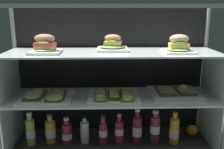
% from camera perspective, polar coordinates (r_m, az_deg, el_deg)
% --- Properties ---
extents(ground_plane, '(6.00, 6.00, 0.02)m').
position_cam_1_polar(ground_plane, '(1.89, 0.00, -15.99)').
color(ground_plane, '#454544').
rests_on(ground_plane, ground).
extents(case_base_deck, '(1.43, 0.45, 0.03)m').
position_cam_1_polar(case_base_deck, '(1.88, 0.00, -15.30)').
color(case_base_deck, '#353233').
rests_on(case_base_deck, ground).
extents(case_frame, '(1.43, 0.45, 0.98)m').
position_cam_1_polar(case_frame, '(1.84, -0.13, 1.10)').
color(case_frame, gray).
rests_on(case_frame, ground).
extents(riser_lower_tier, '(1.37, 0.40, 0.33)m').
position_cam_1_polar(riser_lower_tier, '(1.80, 0.00, -10.24)').
color(riser_lower_tier, silver).
rests_on(riser_lower_tier, case_base_deck).
extents(shelf_lower_glass, '(1.39, 0.41, 0.01)m').
position_cam_1_polar(shelf_lower_glass, '(1.73, 0.00, -5.08)').
color(shelf_lower_glass, silver).
rests_on(shelf_lower_glass, riser_lower_tier).
extents(riser_upper_tier, '(1.37, 0.40, 0.30)m').
position_cam_1_polar(riser_upper_tier, '(1.69, 0.00, -0.18)').
color(riser_upper_tier, silver).
rests_on(riser_upper_tier, shelf_lower_glass).
extents(shelf_upper_glass, '(1.39, 0.41, 0.01)m').
position_cam_1_polar(shelf_upper_glass, '(1.66, 0.00, 4.95)').
color(shelf_upper_glass, silver).
rests_on(shelf_upper_glass, riser_upper_tier).
extents(plated_roll_sandwich_left_of_center, '(0.19, 0.19, 0.12)m').
position_cam_1_polar(plated_roll_sandwich_left_of_center, '(1.64, -14.80, 6.13)').
color(plated_roll_sandwich_left_of_center, white).
rests_on(plated_roll_sandwich_left_of_center, shelf_upper_glass).
extents(plated_roll_sandwich_near_left_corner, '(0.20, 0.20, 0.11)m').
position_cam_1_polar(plated_roll_sandwich_near_left_corner, '(1.70, 0.15, 6.55)').
color(plated_roll_sandwich_near_left_corner, white).
rests_on(plated_roll_sandwich_near_left_corner, shelf_upper_glass).
extents(plated_roll_sandwich_far_right, '(0.19, 0.19, 0.12)m').
position_cam_1_polar(plated_roll_sandwich_far_right, '(1.67, 14.76, 6.23)').
color(plated_roll_sandwich_far_right, white).
rests_on(plated_roll_sandwich_far_right, shelf_upper_glass).
extents(open_sandwich_tray_center, '(0.34, 0.31, 0.06)m').
position_cam_1_polar(open_sandwich_tray_center, '(1.73, -14.64, -4.73)').
color(open_sandwich_tray_center, white).
rests_on(open_sandwich_tray_center, shelf_lower_glass).
extents(open_sandwich_tray_right_of_center, '(0.34, 0.32, 0.06)m').
position_cam_1_polar(open_sandwich_tray_right_of_center, '(1.69, 0.30, -4.67)').
color(open_sandwich_tray_right_of_center, white).
rests_on(open_sandwich_tray_right_of_center, shelf_lower_glass).
extents(open_sandwich_tray_mid_left, '(0.34, 0.31, 0.06)m').
position_cam_1_polar(open_sandwich_tray_mid_left, '(1.82, 13.83, -3.82)').
color(open_sandwich_tray_mid_left, white).
rests_on(open_sandwich_tray_mid_left, shelf_lower_glass).
extents(juice_bottle_front_fourth, '(0.06, 0.06, 0.23)m').
position_cam_1_polar(juice_bottle_front_fourth, '(1.88, -17.84, -12.10)').
color(juice_bottle_front_fourth, '#B6C84F').
rests_on(juice_bottle_front_fourth, case_base_deck).
extents(juice_bottle_back_center, '(0.07, 0.07, 0.21)m').
position_cam_1_polar(juice_bottle_back_center, '(1.88, -13.63, -12.31)').
color(juice_bottle_back_center, gold).
rests_on(juice_bottle_back_center, case_base_deck).
extents(juice_bottle_front_left_end, '(0.07, 0.07, 0.19)m').
position_cam_1_polar(juice_bottle_front_left_end, '(1.85, -10.08, -12.89)').
color(juice_bottle_front_left_end, maroon).
rests_on(juice_bottle_front_left_end, case_base_deck).
extents(juice_bottle_front_second, '(0.06, 0.06, 0.20)m').
position_cam_1_polar(juice_bottle_front_second, '(1.84, -6.15, -12.63)').
color(juice_bottle_front_second, silver).
rests_on(juice_bottle_front_second, case_base_deck).
extents(juice_bottle_front_right_end, '(0.06, 0.06, 0.22)m').
position_cam_1_polar(juice_bottle_front_right_end, '(1.81, -1.99, -12.77)').
color(juice_bottle_front_right_end, maroon).
rests_on(juice_bottle_front_right_end, case_base_deck).
extents(juice_bottle_tucked_behind, '(0.06, 0.06, 0.21)m').
position_cam_1_polar(juice_bottle_tucked_behind, '(1.83, 1.63, -12.55)').
color(juice_bottle_tucked_behind, '#9D294C').
rests_on(juice_bottle_tucked_behind, case_base_deck).
extents(juice_bottle_back_right, '(0.07, 0.07, 0.24)m').
position_cam_1_polar(juice_bottle_back_right, '(1.85, 5.66, -12.07)').
color(juice_bottle_back_right, maroon).
rests_on(juice_bottle_back_right, case_base_deck).
extents(juice_bottle_front_middle, '(0.07, 0.07, 0.23)m').
position_cam_1_polar(juice_bottle_front_middle, '(1.86, 9.62, -11.82)').
color(juice_bottle_front_middle, '#912B45').
rests_on(juice_bottle_front_middle, case_base_deck).
extents(juice_bottle_back_left, '(0.07, 0.07, 0.23)m').
position_cam_1_polar(juice_bottle_back_left, '(1.86, 13.80, -12.23)').
color(juice_bottle_back_left, gold).
rests_on(juice_bottle_back_left, case_base_deck).
extents(orange_fruit_beside_bottles, '(0.08, 0.08, 0.08)m').
position_cam_1_polar(orange_fruit_beside_bottles, '(2.03, 17.56, -11.86)').
color(orange_fruit_beside_bottles, orange).
rests_on(orange_fruit_beside_bottles, case_base_deck).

